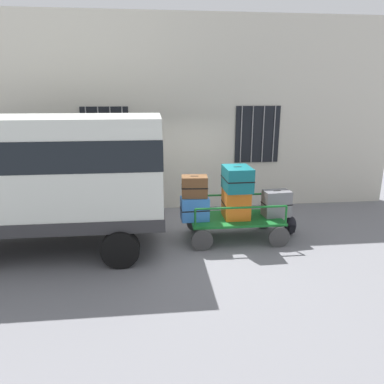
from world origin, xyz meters
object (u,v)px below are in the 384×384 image
van (46,170)px  luggage_cart (236,222)px  suitcase_left_bottom (195,209)px  suitcase_midleft_middle (237,179)px  suitcase_center_bottom (276,203)px  suitcase_left_middle (194,186)px  suitcase_midleft_bottom (236,203)px  backpack (290,226)px

van → luggage_cart: van is taller
suitcase_left_bottom → suitcase_midleft_middle: size_ratio=0.81×
suitcase_left_bottom → suitcase_center_bottom: size_ratio=0.99×
suitcase_left_middle → van: bearing=-177.0°
suitcase_left_middle → suitcase_center_bottom: size_ratio=0.93×
luggage_cart → suitcase_midleft_middle: bearing=-90.0°
luggage_cart → suitcase_left_bottom: (-0.90, -0.04, 0.35)m
van → suitcase_midleft_bottom: bearing=2.5°
luggage_cart → suitcase_left_bottom: bearing=-177.6°
suitcase_left_bottom → suitcase_midleft_middle: 1.09m
suitcase_left_bottom → suitcase_midleft_bottom: size_ratio=0.97×
van → suitcase_center_bottom: van is taller
van → luggage_cart: size_ratio=2.21×
luggage_cart → suitcase_midleft_bottom: (-0.00, 0.03, 0.41)m
luggage_cart → suitcase_left_middle: size_ratio=3.59×
suitcase_left_middle → suitcase_left_bottom: bearing=-90.0°
van → suitcase_left_middle: bearing=3.0°
luggage_cart → suitcase_midleft_bottom: bearing=90.0°
luggage_cart → backpack: luggage_cart is taller
suitcase_left_bottom → backpack: 2.24m
suitcase_center_bottom → backpack: bearing=7.5°
suitcase_left_bottom → suitcase_center_bottom: bearing=2.1°
suitcase_midleft_bottom → luggage_cart: bearing=-90.0°
backpack → suitcase_left_middle: bearing=-178.5°
van → suitcase_left_bottom: van is taller
suitcase_left_bottom → suitcase_midleft_middle: bearing=1.5°
suitcase_midleft_bottom → backpack: size_ratio=1.40×
suitcase_midleft_bottom → suitcase_midleft_middle: size_ratio=0.84×
van → suitcase_left_bottom: bearing=1.9°
suitcase_midleft_bottom → van: bearing=-177.5°
suitcase_left_middle → luggage_cart: bearing=-1.4°
suitcase_midleft_middle → suitcase_left_middle: bearing=177.7°
suitcase_left_bottom → suitcase_center_bottom: 1.80m
suitcase_left_bottom → backpack: (2.17, 0.12, -0.52)m
luggage_cart → backpack: 1.29m
van → suitcase_left_bottom: size_ratio=7.50×
suitcase_left_bottom → suitcase_left_middle: suitcase_left_middle is taller
luggage_cart → suitcase_left_middle: 1.21m
luggage_cart → suitcase_midleft_bottom: suitcase_midleft_bottom is taller
suitcase_center_bottom → suitcase_left_middle: bearing=-179.8°
backpack → suitcase_midleft_middle: bearing=-175.8°
van → suitcase_center_bottom: 4.79m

